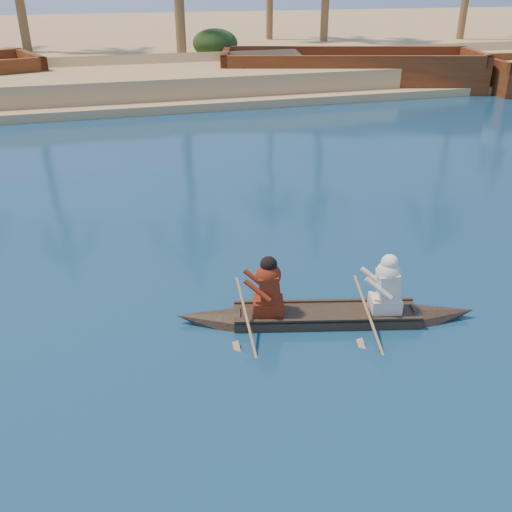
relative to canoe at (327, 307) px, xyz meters
name	(u,v)px	position (x,y,z in m)	size (l,w,h in m)	color
sandy_embankment	(221,40)	(8.00, 41.95, 0.25)	(150.00, 51.00, 1.50)	tan
shrub_cluster	(279,53)	(8.00, 26.57, 0.92)	(100.00, 6.00, 2.40)	#183312
canoe	(327,307)	(0.00, 0.00, 0.00)	(5.22, 1.96, 1.43)	#382C1F
barge_mid	(349,73)	(9.99, 20.82, 0.50)	(14.02, 8.02, 2.22)	brown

